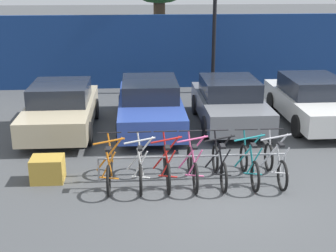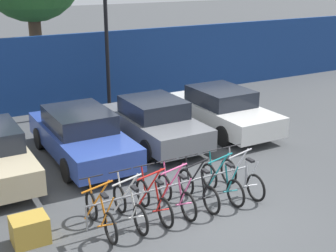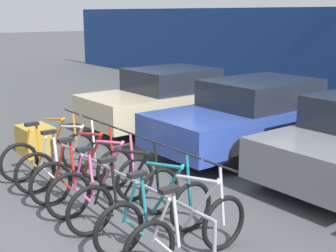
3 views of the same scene
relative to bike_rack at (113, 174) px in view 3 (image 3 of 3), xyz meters
The scene contains 12 objects.
ground_plane 1.01m from the bike_rack, 49.59° to the right, with size 120.00×120.00×0.00m, color #424447.
bike_rack is the anchor object (origin of this frame).
bicycle_orange 1.82m from the bike_rack, behind, with size 0.68×1.71×1.05m.
bicycle_white 1.17m from the bike_rack, behind, with size 0.68×1.71×1.05m.
bicycle_red 0.61m from the bike_rack, 165.69° to the right, with size 0.68×1.71×1.05m.
bicycle_pink 0.19m from the bike_rack, 98.38° to the right, with size 0.68×1.71×1.05m.
bicycle_black 0.60m from the bike_rack, 14.70° to the right, with size 0.68×1.71×1.05m.
bicycle_teal 1.24m from the bike_rack, ahead, with size 0.68×1.71×1.05m.
bicycle_silver 1.82m from the bike_rack, ahead, with size 0.68×1.71×1.05m.
car_beige 4.90m from the bike_rack, 133.26° to the left, with size 1.91×4.11×1.40m.
car_blue 3.92m from the bike_rack, 101.84° to the left, with size 1.91×4.60×1.40m.
cargo_crate 3.19m from the bike_rack, behind, with size 0.70×0.56×0.55m, color #B28C33.
Camera 3 is at (4.77, -2.48, 2.68)m, focal length 50.00 mm.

